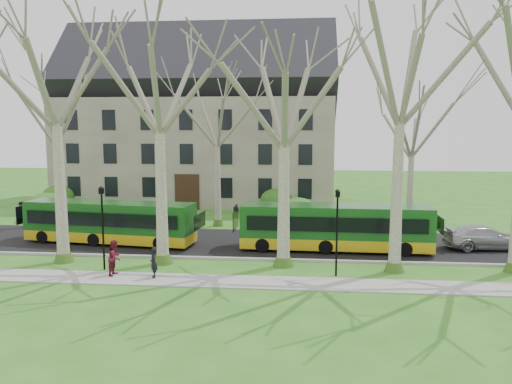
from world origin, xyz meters
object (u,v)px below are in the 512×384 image
Objects in this scene: bus_lead at (110,222)px; pedestrian_b at (115,258)px; bus_follow at (335,227)px; sedan at (484,237)px; pedestrian_a at (154,262)px.

bus_lead is 6.19× the size of pedestrian_b.
sedan is (9.04, 1.12, -0.70)m from bus_follow.
bus_follow reaches higher than pedestrian_a.
bus_follow is at bearing 104.23° from pedestrian_a.
bus_lead is 14.14m from bus_follow.
pedestrian_b is at bearing 102.79° from sedan.
bus_lead is 2.24× the size of sedan.
bus_lead reaches higher than sedan.
bus_lead reaches higher than pedestrian_b.
pedestrian_a is at bearing 105.57° from sedan.
bus_lead is 7.15× the size of pedestrian_a.
sedan is at bearing 8.32° from bus_follow.
bus_follow is 12.83m from pedestrian_b.
bus_lead is at bearing -165.15° from pedestrian_a.
bus_follow is 2.31× the size of sedan.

